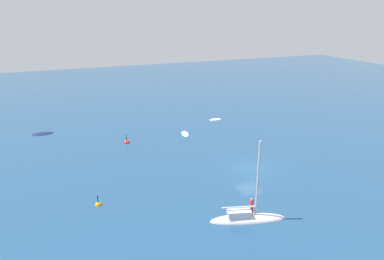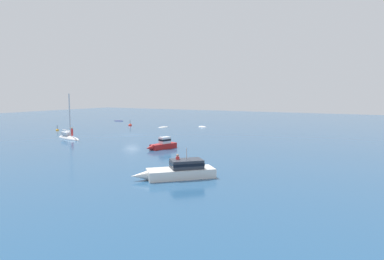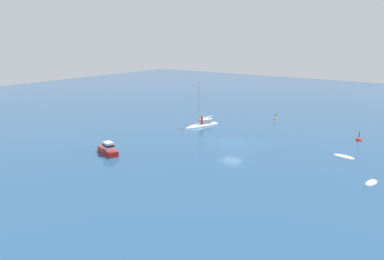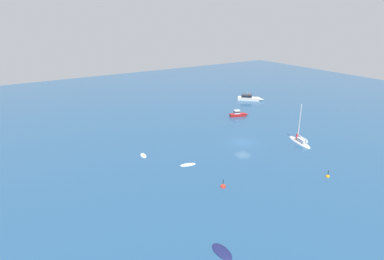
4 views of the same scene
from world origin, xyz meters
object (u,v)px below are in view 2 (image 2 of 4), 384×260
object	(u,v)px
motor_cruiser	(163,144)
cabin_cruiser	(180,170)
dinghy	(202,127)
sailboat	(69,137)
skiff	(163,127)
channel_buoy	(130,126)
mooring_buoy	(57,130)
tender	(119,121)

from	to	relation	value
motor_cruiser	cabin_cruiser	bearing A→B (deg)	57.66
motor_cruiser	dinghy	size ratio (longest dim) A/B	2.16
sailboat	skiff	world-z (taller)	sailboat
sailboat	channel_buoy	world-z (taller)	sailboat
dinghy	mooring_buoy	size ratio (longest dim) A/B	1.64
motor_cruiser	cabin_cruiser	distance (m)	15.47
mooring_buoy	sailboat	bearing A→B (deg)	-32.41
motor_cruiser	skiff	size ratio (longest dim) A/B	1.69
tender	channel_buoy	bearing A→B (deg)	-35.58
sailboat	cabin_cruiser	xyz separation A→B (m)	(28.29, -12.87, 0.46)
tender	channel_buoy	distance (m)	13.01
motor_cruiser	mooring_buoy	xyz separation A→B (m)	(-29.63, 8.06, -0.55)
skiff	channel_buoy	world-z (taller)	channel_buoy
dinghy	channel_buoy	size ratio (longest dim) A/B	1.35
sailboat	channel_buoy	xyz separation A→B (m)	(-5.45, 21.68, -0.17)
cabin_cruiser	channel_buoy	xyz separation A→B (m)	(-33.74, 34.55, -0.63)
dinghy	channel_buoy	bearing A→B (deg)	-153.78
motor_cruiser	mooring_buoy	distance (m)	30.71
dinghy	channel_buoy	world-z (taller)	channel_buoy
dinghy	mooring_buoy	bearing A→B (deg)	-128.60
motor_cruiser	mooring_buoy	world-z (taller)	motor_cruiser
cabin_cruiser	tender	world-z (taller)	cabin_cruiser
mooring_buoy	cabin_cruiser	bearing A→B (deg)	-26.84
sailboat	channel_buoy	size ratio (longest dim) A/B	4.82
cabin_cruiser	mooring_buoy	xyz separation A→B (m)	(-39.49, 19.98, -0.63)
cabin_cruiser	mooring_buoy	world-z (taller)	cabin_cruiser
sailboat	cabin_cruiser	world-z (taller)	sailboat
sailboat	cabin_cruiser	distance (m)	31.08
motor_cruiser	tender	bearing A→B (deg)	-113.85
sailboat	motor_cruiser	size ratio (longest dim) A/B	1.66
skiff	channel_buoy	bearing A→B (deg)	106.01
tender	channel_buoy	xyz separation A→B (m)	(10.26, -8.00, 0.01)
sailboat	tender	world-z (taller)	sailboat
tender	channel_buoy	size ratio (longest dim) A/B	1.88
dinghy	cabin_cruiser	size ratio (longest dim) A/B	0.35
cabin_cruiser	channel_buoy	bearing A→B (deg)	-90.59
dinghy	skiff	distance (m)	8.20
motor_cruiser	dinghy	distance (m)	28.74
sailboat	mooring_buoy	bearing A→B (deg)	164.02
dinghy	channel_buoy	distance (m)	16.07
mooring_buoy	motor_cruiser	bearing A→B (deg)	-15.22
mooring_buoy	tender	bearing A→B (deg)	101.29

